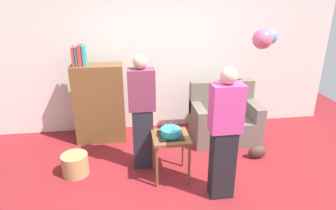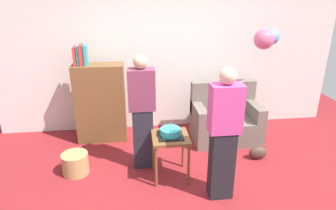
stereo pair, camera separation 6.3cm
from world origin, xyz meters
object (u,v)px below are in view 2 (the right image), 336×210
(birthday_cake, at_px, (170,132))
(balloon_bunch, at_px, (266,38))
(couch, at_px, (225,120))
(person_holding_cake, at_px, (224,135))
(bookshelf, at_px, (100,102))
(side_table, at_px, (170,142))
(person_blowing_candles, at_px, (142,112))
(handbag, at_px, (258,153))
(wicker_basket, at_px, (75,164))

(birthday_cake, relative_size, balloon_bunch, 0.17)
(couch, height_order, balloon_bunch, balloon_bunch)
(person_holding_cake, distance_m, balloon_bunch, 2.00)
(bookshelf, height_order, person_holding_cake, person_holding_cake)
(balloon_bunch, bearing_deg, side_table, -148.82)
(person_holding_cake, bearing_deg, person_blowing_candles, -32.53)
(person_holding_cake, xyz_separation_m, balloon_bunch, (1.06, 1.45, 0.86))
(birthday_cake, bearing_deg, handbag, 11.52)
(side_table, height_order, wicker_basket, side_table)
(wicker_basket, xyz_separation_m, balloon_bunch, (2.91, 0.75, 1.54))
(side_table, relative_size, wicker_basket, 1.71)
(balloon_bunch, bearing_deg, birthday_cake, -148.82)
(balloon_bunch, bearing_deg, bookshelf, 174.61)
(couch, bearing_deg, balloon_bunch, -1.24)
(bookshelf, distance_m, birthday_cake, 1.59)
(couch, height_order, person_holding_cake, person_holding_cake)
(person_holding_cake, xyz_separation_m, wicker_basket, (-1.85, 0.70, -0.68))
(side_table, bearing_deg, bookshelf, 129.26)
(bookshelf, distance_m, person_holding_cake, 2.31)
(couch, bearing_deg, handbag, -66.81)
(couch, bearing_deg, person_holding_cake, -109.14)
(bookshelf, xyz_separation_m, side_table, (1.00, -1.23, -0.15))
(birthday_cake, bearing_deg, couch, 43.01)
(balloon_bunch, bearing_deg, person_holding_cake, -126.23)
(couch, bearing_deg, wicker_basket, -162.06)
(couch, relative_size, balloon_bunch, 0.60)
(side_table, height_order, birthday_cake, birthday_cake)
(bookshelf, relative_size, side_table, 2.63)
(bookshelf, relative_size, wicker_basket, 4.49)
(side_table, bearing_deg, handbag, 11.52)
(birthday_cake, height_order, person_blowing_candles, person_blowing_candles)
(person_blowing_candles, bearing_deg, birthday_cake, -42.05)
(couch, height_order, person_blowing_candles, person_blowing_candles)
(couch, bearing_deg, side_table, -136.99)
(birthday_cake, height_order, wicker_basket, birthday_cake)
(wicker_basket, bearing_deg, person_blowing_candles, 5.37)
(birthday_cake, distance_m, person_holding_cake, 0.75)
(wicker_basket, bearing_deg, handbag, 1.07)
(couch, distance_m, balloon_bunch, 1.46)
(birthday_cake, xyz_separation_m, handbag, (1.37, 0.28, -0.56))
(wicker_basket, height_order, balloon_bunch, balloon_bunch)
(side_table, xyz_separation_m, person_holding_cake, (0.56, -0.47, 0.31))
(person_blowing_candles, distance_m, person_holding_cake, 1.20)
(handbag, distance_m, balloon_bunch, 1.76)
(bookshelf, height_order, balloon_bunch, balloon_bunch)
(handbag, bearing_deg, birthday_cake, -168.48)
(bookshelf, bearing_deg, side_table, -50.74)
(balloon_bunch, bearing_deg, person_blowing_candles, -161.40)
(side_table, xyz_separation_m, birthday_cake, (-0.00, -0.00, 0.15))
(side_table, height_order, person_blowing_candles, person_blowing_candles)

